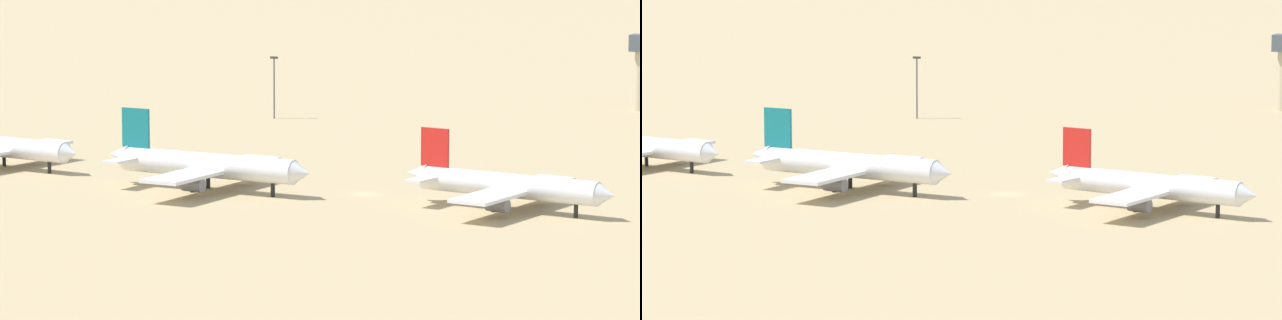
{
  "view_description": "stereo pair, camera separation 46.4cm",
  "coord_description": "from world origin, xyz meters",
  "views": [
    {
      "loc": [
        112.58,
        -273.34,
        48.31
      ],
      "look_at": [
        -6.72,
        -4.03,
        6.0
      ],
      "focal_mm": 98.79,
      "sensor_mm": 36.0,
      "label": 1
    },
    {
      "loc": [
        113.01,
        -273.15,
        48.31
      ],
      "look_at": [
        -6.72,
        -4.03,
        6.0
      ],
      "focal_mm": 98.79,
      "sensor_mm": 36.0,
      "label": 2
    }
  ],
  "objects": [
    {
      "name": "parked_jet_teal_3",
      "position": [
        -26.51,
        -7.88,
        4.43
      ],
      "size": [
        40.96,
        34.58,
        13.52
      ],
      "rotation": [
        0.0,
        0.0,
        -0.09
      ],
      "color": "white",
      "rests_on": "ground"
    },
    {
      "name": "parked_jet_red_4",
      "position": [
        27.01,
        -6.05,
        4.08
      ],
      "size": [
        37.62,
        32.08,
        12.46
      ],
      "rotation": [
        0.0,
        0.0,
        -0.17
      ],
      "color": "white",
      "rests_on": "ground"
    },
    {
      "name": "parked_jet_orange_2",
      "position": [
        -74.17,
        0.13,
        4.06
      ],
      "size": [
        37.45,
        31.85,
        12.39
      ],
      "rotation": [
        0.0,
        0.0,
        -0.15
      ],
      "color": "white",
      "rests_on": "ground"
    },
    {
      "name": "ground",
      "position": [
        0.0,
        0.0,
        0.0
      ],
      "size": [
        4000.0,
        4000.0,
        0.0
      ],
      "primitive_type": "plane",
      "color": "tan"
    },
    {
      "name": "light_pole_west",
      "position": [
        -60.63,
        91.51,
        8.39
      ],
      "size": [
        1.8,
        0.5,
        14.4
      ],
      "color": "#59595E",
      "rests_on": "ground"
    }
  ]
}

